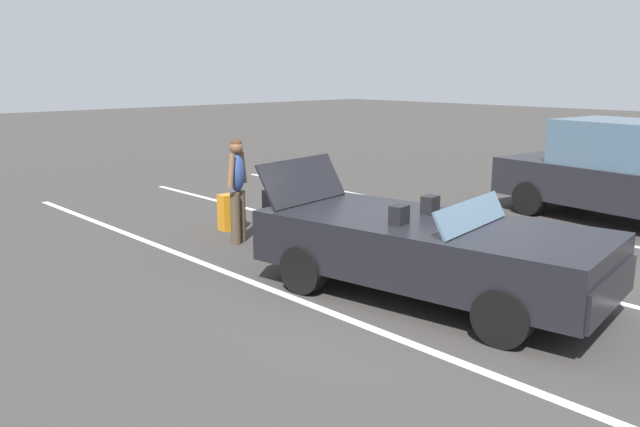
% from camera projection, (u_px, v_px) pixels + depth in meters
% --- Properties ---
extents(ground_plane, '(80.00, 80.00, 0.00)m').
position_uv_depth(ground_plane, '(427.00, 296.00, 7.79)').
color(ground_plane, '#383533').
extents(lot_line_near, '(18.00, 0.12, 0.01)m').
position_uv_depth(lot_line_near, '(357.00, 323.00, 6.97)').
color(lot_line_near, silver).
rests_on(lot_line_near, ground_plane).
extents(lot_line_mid, '(18.00, 0.12, 0.01)m').
position_uv_depth(lot_line_mid, '(494.00, 271.00, 8.76)').
color(lot_line_mid, silver).
rests_on(lot_line_mid, ground_plane).
extents(lot_line_far, '(18.00, 0.12, 0.01)m').
position_uv_depth(lot_line_far, '(585.00, 237.00, 10.56)').
color(lot_line_far, silver).
rests_on(lot_line_far, ground_plane).
extents(convertible_car, '(4.41, 2.38, 1.50)m').
position_uv_depth(convertible_car, '(444.00, 252.00, 7.54)').
color(convertible_car, black).
rests_on(convertible_car, ground_plane).
extents(suitcase_large_black, '(0.52, 0.38, 0.94)m').
position_uv_depth(suitcase_large_black, '(276.00, 214.00, 10.60)').
color(suitcase_large_black, black).
rests_on(suitcase_large_black, ground_plane).
extents(suitcase_medium_bright, '(0.27, 0.42, 0.62)m').
position_uv_depth(suitcase_medium_bright, '(231.00, 212.00, 11.02)').
color(suitcase_medium_bright, orange).
rests_on(suitcase_medium_bright, ground_plane).
extents(traveler_person, '(0.37, 0.57, 1.65)m').
position_uv_depth(traveler_person, '(237.00, 185.00, 10.04)').
color(traveler_person, '#4C3F2D').
rests_on(traveler_person, ground_plane).
extents(parked_sedan_near, '(4.69, 2.34, 1.82)m').
position_uv_depth(parked_sedan_near, '(626.00, 174.00, 11.41)').
color(parked_sedan_near, black).
rests_on(parked_sedan_near, ground_plane).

